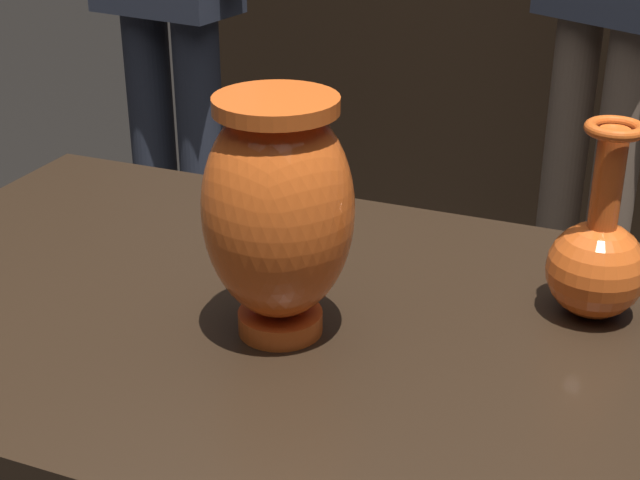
# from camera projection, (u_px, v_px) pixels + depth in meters

# --- Properties ---
(back_display_shelf) EXTENTS (2.60, 0.40, 0.99)m
(back_display_shelf) POSITION_uv_depth(u_px,v_px,m) (599.00, 82.00, 2.95)
(back_display_shelf) COLOR black
(back_display_shelf) RESTS_ON ground_plane
(vase_centerpiece) EXTENTS (0.15, 0.15, 0.25)m
(vase_centerpiece) POSITION_uv_depth(u_px,v_px,m) (278.00, 210.00, 0.91)
(vase_centerpiece) COLOR #E55B1E
(vase_centerpiece) RESTS_ON display_plinth
(vase_tall_behind) EXTENTS (0.10, 0.10, 0.21)m
(vase_tall_behind) POSITION_uv_depth(u_px,v_px,m) (597.00, 258.00, 0.97)
(vase_tall_behind) COLOR #E55B1E
(vase_tall_behind) RESTS_ON display_plinth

